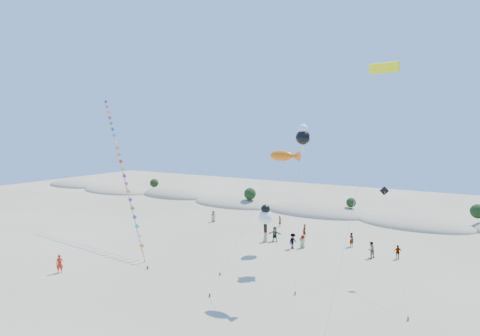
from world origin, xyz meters
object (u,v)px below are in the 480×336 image
at_px(parafoil_kite, 383,71).
at_px(flyer_foreground, 60,264).
at_px(kite_train, 121,163).
at_px(fish_kite, 284,156).

distance_m(parafoil_kite, flyer_foreground, 35.17).
bearing_deg(kite_train, parafoil_kite, -3.70).
distance_m(kite_train, flyer_foreground, 15.81).
bearing_deg(parafoil_kite, kite_train, 176.30).
xyz_separation_m(kite_train, fish_kite, (25.20, -4.82, 2.08)).
bearing_deg(kite_train, flyer_foreground, -70.95).
distance_m(fish_kite, flyer_foreground, 24.85).
bearing_deg(parafoil_kite, fish_kite, -160.09).
height_order(kite_train, fish_kite, kite_train).
bearing_deg(fish_kite, parafoil_kite, 19.91).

